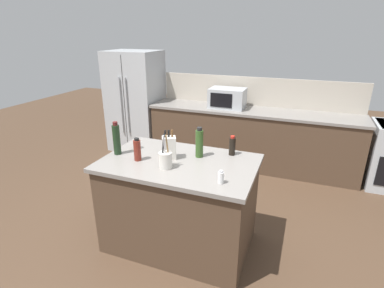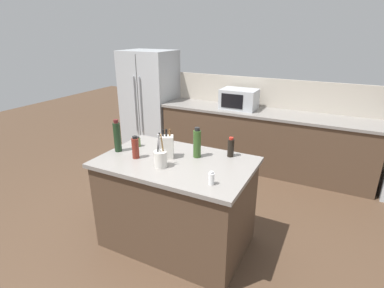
{
  "view_description": "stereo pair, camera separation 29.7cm",
  "coord_description": "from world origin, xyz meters",
  "px_view_note": "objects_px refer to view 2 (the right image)",
  "views": [
    {
      "loc": [
        1.06,
        -2.38,
        2.11
      ],
      "look_at": [
        0.0,
        0.35,
        0.99
      ],
      "focal_mm": 28.0,
      "sensor_mm": 36.0,
      "label": 1
    },
    {
      "loc": [
        1.33,
        -2.26,
        2.11
      ],
      "look_at": [
        0.0,
        0.35,
        0.99
      ],
      "focal_mm": 28.0,
      "sensor_mm": 36.0,
      "label": 2
    }
  ],
  "objects_px": {
    "knife_block": "(167,147)",
    "vinegar_bottle": "(135,148)",
    "olive_oil_bottle": "(197,143)",
    "spice_jar_oregano": "(138,142)",
    "utensil_crock": "(161,158)",
    "wine_bottle": "(117,137)",
    "salt_shaker": "(211,179)",
    "refrigerator": "(150,100)",
    "microwave": "(239,99)",
    "soy_sauce_bottle": "(231,147)"
  },
  "relations": [
    {
      "from": "utensil_crock",
      "to": "salt_shaker",
      "type": "xyz_separation_m",
      "value": [
        0.55,
        -0.1,
        -0.03
      ]
    },
    {
      "from": "microwave",
      "to": "soy_sauce_bottle",
      "type": "relative_size",
      "value": 2.78
    },
    {
      "from": "microwave",
      "to": "soy_sauce_bottle",
      "type": "xyz_separation_m",
      "value": [
        0.54,
        -1.86,
        -0.06
      ]
    },
    {
      "from": "salt_shaker",
      "to": "microwave",
      "type": "bearing_deg",
      "value": 103.74
    },
    {
      "from": "vinegar_bottle",
      "to": "soy_sauce_bottle",
      "type": "relative_size",
      "value": 1.13
    },
    {
      "from": "soy_sauce_bottle",
      "to": "salt_shaker",
      "type": "bearing_deg",
      "value": -84.34
    },
    {
      "from": "soy_sauce_bottle",
      "to": "knife_block",
      "type": "bearing_deg",
      "value": -150.52
    },
    {
      "from": "wine_bottle",
      "to": "salt_shaker",
      "type": "bearing_deg",
      "value": -10.97
    },
    {
      "from": "spice_jar_oregano",
      "to": "olive_oil_bottle",
      "type": "xyz_separation_m",
      "value": [
        0.69,
        0.03,
        0.09
      ]
    },
    {
      "from": "knife_block",
      "to": "utensil_crock",
      "type": "distance_m",
      "value": 0.22
    },
    {
      "from": "knife_block",
      "to": "vinegar_bottle",
      "type": "bearing_deg",
      "value": -178.13
    },
    {
      "from": "wine_bottle",
      "to": "refrigerator",
      "type": "bearing_deg",
      "value": 117.3
    },
    {
      "from": "wine_bottle",
      "to": "utensil_crock",
      "type": "bearing_deg",
      "value": -11.5
    },
    {
      "from": "utensil_crock",
      "to": "wine_bottle",
      "type": "distance_m",
      "value": 0.61
    },
    {
      "from": "microwave",
      "to": "spice_jar_oregano",
      "type": "height_order",
      "value": "microwave"
    },
    {
      "from": "refrigerator",
      "to": "vinegar_bottle",
      "type": "bearing_deg",
      "value": -58.36
    },
    {
      "from": "soy_sauce_bottle",
      "to": "microwave",
      "type": "bearing_deg",
      "value": 106.3
    },
    {
      "from": "microwave",
      "to": "soy_sauce_bottle",
      "type": "height_order",
      "value": "microwave"
    },
    {
      "from": "soy_sauce_bottle",
      "to": "salt_shaker",
      "type": "distance_m",
      "value": 0.62
    },
    {
      "from": "vinegar_bottle",
      "to": "wine_bottle",
      "type": "height_order",
      "value": "wine_bottle"
    },
    {
      "from": "spice_jar_oregano",
      "to": "salt_shaker",
      "type": "xyz_separation_m",
      "value": [
        1.04,
        -0.42,
        0.0
      ]
    },
    {
      "from": "salt_shaker",
      "to": "vinegar_bottle",
      "type": "bearing_deg",
      "value": 169.61
    },
    {
      "from": "refrigerator",
      "to": "wine_bottle",
      "type": "xyz_separation_m",
      "value": [
        1.19,
        -2.31,
        0.21
      ]
    },
    {
      "from": "olive_oil_bottle",
      "to": "spice_jar_oregano",
      "type": "bearing_deg",
      "value": -177.44
    },
    {
      "from": "utensil_crock",
      "to": "knife_block",
      "type": "bearing_deg",
      "value": 106.27
    },
    {
      "from": "knife_block",
      "to": "olive_oil_bottle",
      "type": "distance_m",
      "value": 0.3
    },
    {
      "from": "utensil_crock",
      "to": "olive_oil_bottle",
      "type": "height_order",
      "value": "utensil_crock"
    },
    {
      "from": "refrigerator",
      "to": "utensil_crock",
      "type": "height_order",
      "value": "refrigerator"
    },
    {
      "from": "spice_jar_oregano",
      "to": "wine_bottle",
      "type": "relative_size",
      "value": 0.32
    },
    {
      "from": "spice_jar_oregano",
      "to": "olive_oil_bottle",
      "type": "height_order",
      "value": "olive_oil_bottle"
    },
    {
      "from": "refrigerator",
      "to": "microwave",
      "type": "relative_size",
      "value": 3.21
    },
    {
      "from": "microwave",
      "to": "olive_oil_bottle",
      "type": "relative_size",
      "value": 1.82
    },
    {
      "from": "olive_oil_bottle",
      "to": "utensil_crock",
      "type": "bearing_deg",
      "value": -119.22
    },
    {
      "from": "olive_oil_bottle",
      "to": "salt_shaker",
      "type": "bearing_deg",
      "value": -52.29
    },
    {
      "from": "vinegar_bottle",
      "to": "olive_oil_bottle",
      "type": "bearing_deg",
      "value": 29.33
    },
    {
      "from": "spice_jar_oregano",
      "to": "olive_oil_bottle",
      "type": "relative_size",
      "value": 0.36
    },
    {
      "from": "refrigerator",
      "to": "olive_oil_bottle",
      "type": "distance_m",
      "value": 2.88
    },
    {
      "from": "knife_block",
      "to": "utensil_crock",
      "type": "height_order",
      "value": "utensil_crock"
    },
    {
      "from": "wine_bottle",
      "to": "olive_oil_bottle",
      "type": "relative_size",
      "value": 1.11
    },
    {
      "from": "salt_shaker",
      "to": "knife_block",
      "type": "bearing_deg",
      "value": 153.19
    },
    {
      "from": "knife_block",
      "to": "salt_shaker",
      "type": "bearing_deg",
      "value": -54.08
    },
    {
      "from": "utensil_crock",
      "to": "vinegar_bottle",
      "type": "bearing_deg",
      "value": 169.63
    },
    {
      "from": "microwave",
      "to": "vinegar_bottle",
      "type": "height_order",
      "value": "microwave"
    },
    {
      "from": "utensil_crock",
      "to": "wine_bottle",
      "type": "height_order",
      "value": "wine_bottle"
    },
    {
      "from": "utensil_crock",
      "to": "salt_shaker",
      "type": "bearing_deg",
      "value": -10.4
    },
    {
      "from": "vinegar_bottle",
      "to": "soy_sauce_bottle",
      "type": "height_order",
      "value": "vinegar_bottle"
    },
    {
      "from": "utensil_crock",
      "to": "vinegar_bottle",
      "type": "distance_m",
      "value": 0.33
    },
    {
      "from": "salt_shaker",
      "to": "olive_oil_bottle",
      "type": "bearing_deg",
      "value": 127.71
    },
    {
      "from": "refrigerator",
      "to": "soy_sauce_bottle",
      "type": "xyz_separation_m",
      "value": [
        2.27,
        -1.91,
        0.15
      ]
    },
    {
      "from": "spice_jar_oregano",
      "to": "salt_shaker",
      "type": "distance_m",
      "value": 1.12
    }
  ]
}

